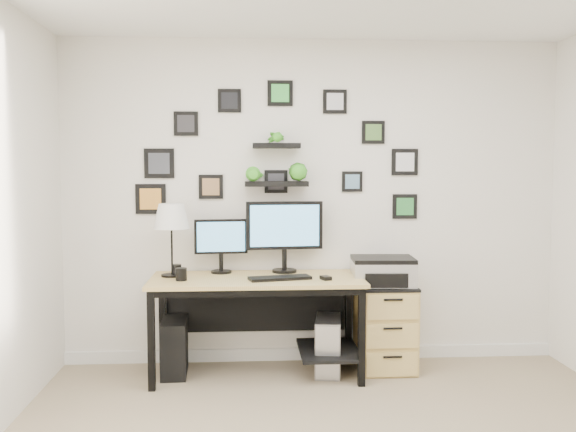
{
  "coord_description": "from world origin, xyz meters",
  "views": [
    {
      "loc": [
        -0.54,
        -3.16,
        1.59
      ],
      "look_at": [
        -0.21,
        1.83,
        1.2
      ],
      "focal_mm": 40.0,
      "sensor_mm": 36.0,
      "label": 1
    }
  ],
  "objects": [
    {
      "name": "room",
      "position": [
        0.0,
        1.98,
        0.05
      ],
      "size": [
        4.0,
        4.0,
        4.0
      ],
      "color": "tan",
      "rests_on": "ground"
    },
    {
      "name": "pc_tower_black",
      "position": [
        -1.09,
        1.69,
        0.21
      ],
      "size": [
        0.21,
        0.43,
        0.42
      ],
      "primitive_type": "cube",
      "rotation": [
        0.0,
        0.0,
        0.05
      ],
      "color": "black",
      "rests_on": "ground"
    },
    {
      "name": "wall_decor",
      "position": [
        -0.3,
        1.93,
        1.65
      ],
      "size": [
        2.27,
        0.18,
        1.11
      ],
      "color": "black",
      "rests_on": "ground"
    },
    {
      "name": "pen_cup",
      "position": [
        -1.07,
        1.74,
        0.8
      ],
      "size": [
        0.07,
        0.07,
        0.09
      ],
      "primitive_type": "cylinder",
      "color": "black",
      "rests_on": "desk"
    },
    {
      "name": "mouse",
      "position": [
        0.05,
        1.5,
        0.76
      ],
      "size": [
        0.09,
        0.11,
        0.03
      ],
      "primitive_type": "cube",
      "rotation": [
        0.0,
        0.0,
        0.32
      ],
      "color": "black",
      "rests_on": "desk"
    },
    {
      "name": "desk",
      "position": [
        -0.43,
        1.67,
        0.63
      ],
      "size": [
        1.6,
        0.7,
        0.75
      ],
      "color": "tan",
      "rests_on": "ground"
    },
    {
      "name": "monitor_right",
      "position": [
        -0.24,
        1.86,
        1.08
      ],
      "size": [
        0.61,
        0.21,
        0.56
      ],
      "color": "black",
      "rests_on": "desk"
    },
    {
      "name": "monitor_left",
      "position": [
        -0.74,
        1.86,
        1.0
      ],
      "size": [
        0.42,
        0.18,
        0.42
      ],
      "color": "black",
      "rests_on": "desk"
    },
    {
      "name": "mug",
      "position": [
        -1.02,
        1.54,
        0.8
      ],
      "size": [
        0.08,
        0.08,
        0.09
      ],
      "primitive_type": "cylinder",
      "color": "black",
      "rests_on": "desk"
    },
    {
      "name": "table_lamp",
      "position": [
        -1.11,
        1.73,
        1.2
      ],
      "size": [
        0.27,
        0.27,
        0.56
      ],
      "color": "black",
      "rests_on": "desk"
    },
    {
      "name": "file_cabinet",
      "position": [
        0.54,
        1.72,
        0.34
      ],
      "size": [
        0.43,
        0.53,
        0.67
      ],
      "color": "tan",
      "rests_on": "ground"
    },
    {
      "name": "printer",
      "position": [
        0.52,
        1.69,
        0.78
      ],
      "size": [
        0.49,
        0.41,
        0.21
      ],
      "color": "silver",
      "rests_on": "file_cabinet"
    },
    {
      "name": "pc_tower_grey",
      "position": [
        0.08,
        1.65,
        0.21
      ],
      "size": [
        0.25,
        0.45,
        0.43
      ],
      "color": "gray",
      "rests_on": "ground"
    },
    {
      "name": "keyboard",
      "position": [
        -0.29,
        1.54,
        0.76
      ],
      "size": [
        0.48,
        0.24,
        0.02
      ],
      "primitive_type": "cube",
      "rotation": [
        0.0,
        0.0,
        0.22
      ],
      "color": "black",
      "rests_on": "desk"
    }
  ]
}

